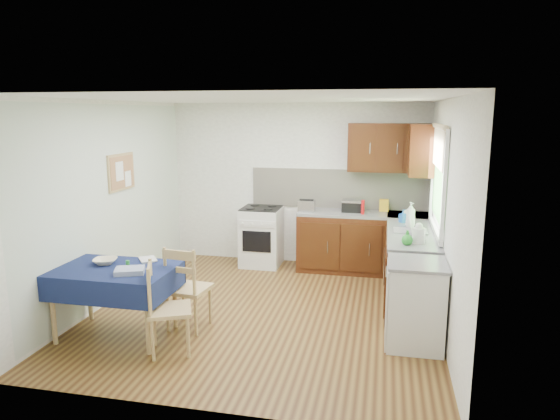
% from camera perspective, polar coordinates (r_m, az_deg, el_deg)
% --- Properties ---
extents(floor, '(4.20, 4.20, 0.00)m').
position_cam_1_polar(floor, '(6.14, -1.65, -11.43)').
color(floor, '#482913').
rests_on(floor, ground).
extents(ceiling, '(4.00, 4.20, 0.02)m').
position_cam_1_polar(ceiling, '(5.68, -1.79, 12.59)').
color(ceiling, white).
rests_on(ceiling, wall_back).
extents(wall_back, '(4.00, 0.02, 2.50)m').
position_cam_1_polar(wall_back, '(7.81, 1.94, 2.97)').
color(wall_back, silver).
rests_on(wall_back, ground).
extents(wall_front, '(4.00, 0.02, 2.50)m').
position_cam_1_polar(wall_front, '(3.83, -9.20, -5.75)').
color(wall_front, silver).
rests_on(wall_front, ground).
extents(wall_left, '(0.02, 4.20, 2.50)m').
position_cam_1_polar(wall_left, '(6.54, -19.00, 0.79)').
color(wall_left, silver).
rests_on(wall_left, ground).
extents(wall_right, '(0.02, 4.20, 2.50)m').
position_cam_1_polar(wall_right, '(5.66, 18.37, -0.70)').
color(wall_right, silver).
rests_on(wall_right, ground).
extents(base_cabinets, '(1.90, 2.30, 0.86)m').
position_cam_1_polar(base_cabinets, '(7.04, 11.65, -5.00)').
color(base_cabinets, black).
rests_on(base_cabinets, ground).
extents(worktop_back, '(1.90, 0.60, 0.04)m').
position_cam_1_polar(worktop_back, '(7.46, 9.47, -0.44)').
color(worktop_back, slate).
rests_on(worktop_back, base_cabinets).
extents(worktop_right, '(0.60, 1.70, 0.04)m').
position_cam_1_polar(worktop_right, '(6.34, 14.86, -2.70)').
color(worktop_right, slate).
rests_on(worktop_right, base_cabinets).
extents(worktop_corner, '(0.60, 0.60, 0.04)m').
position_cam_1_polar(worktop_corner, '(7.47, 14.46, -0.64)').
color(worktop_corner, slate).
rests_on(worktop_corner, base_cabinets).
extents(splashback, '(2.70, 0.02, 0.60)m').
position_cam_1_polar(splashback, '(7.71, 6.68, 2.43)').
color(splashback, beige).
rests_on(splashback, wall_back).
extents(upper_cabinets, '(1.20, 0.85, 0.70)m').
position_cam_1_polar(upper_cabinets, '(7.33, 13.45, 6.86)').
color(upper_cabinets, black).
rests_on(upper_cabinets, wall_back).
extents(stove, '(0.60, 0.61, 0.92)m').
position_cam_1_polar(stove, '(7.77, -2.13, -3.01)').
color(stove, silver).
rests_on(stove, ground).
extents(window, '(0.04, 1.48, 1.26)m').
position_cam_1_polar(window, '(6.28, 17.66, 4.16)').
color(window, '#295A25').
rests_on(window, wall_right).
extents(fridge, '(0.58, 0.60, 0.89)m').
position_cam_1_polar(fridge, '(5.33, 15.22, -10.32)').
color(fridge, silver).
rests_on(fridge, ground).
extents(corkboard, '(0.04, 0.62, 0.47)m').
position_cam_1_polar(corkboard, '(6.73, -17.67, 4.15)').
color(corkboard, '#A38251').
rests_on(corkboard, wall_left).
extents(dining_table, '(1.25, 0.84, 0.75)m').
position_cam_1_polar(dining_table, '(5.56, -18.41, -7.33)').
color(dining_table, '#101D43').
rests_on(dining_table, ground).
extents(chair_far, '(0.47, 0.47, 0.95)m').
position_cam_1_polar(chair_far, '(5.56, -10.66, -8.49)').
color(chair_far, '#A38251').
rests_on(chair_far, ground).
extents(chair_near, '(0.54, 0.54, 0.93)m').
position_cam_1_polar(chair_near, '(5.11, -13.04, -10.59)').
color(chair_near, '#A38251').
rests_on(chair_near, ground).
extents(toaster, '(0.25, 0.15, 0.19)m').
position_cam_1_polar(toaster, '(7.43, 3.06, 0.48)').
color(toaster, '#AEAFB3').
rests_on(toaster, worktop_back).
extents(sandwich_press, '(0.30, 0.26, 0.18)m').
position_cam_1_polar(sandwich_press, '(7.50, 8.28, 0.48)').
color(sandwich_press, black).
rests_on(sandwich_press, worktop_back).
extents(sauce_bottle, '(0.05, 0.05, 0.21)m').
position_cam_1_polar(sauce_bottle, '(7.31, 9.45, 0.32)').
color(sauce_bottle, red).
rests_on(sauce_bottle, worktop_back).
extents(yellow_packet, '(0.15, 0.11, 0.18)m').
position_cam_1_polar(yellow_packet, '(7.60, 11.79, 0.53)').
color(yellow_packet, gold).
rests_on(yellow_packet, worktop_back).
extents(dish_rack, '(0.41, 0.31, 0.19)m').
position_cam_1_polar(dish_rack, '(6.37, 14.67, -2.23)').
color(dish_rack, gray).
rests_on(dish_rack, worktop_right).
extents(kettle, '(0.14, 0.14, 0.24)m').
position_cam_1_polar(kettle, '(5.83, 15.56, -2.68)').
color(kettle, silver).
rests_on(kettle, worktop_right).
extents(cup, '(0.13, 0.13, 0.09)m').
position_cam_1_polar(cup, '(7.31, 14.28, -0.36)').
color(cup, white).
rests_on(cup, worktop_back).
extents(soap_bottle_a, '(0.17, 0.17, 0.32)m').
position_cam_1_polar(soap_bottle_a, '(6.63, 14.70, -0.51)').
color(soap_bottle_a, silver).
rests_on(soap_bottle_a, worktop_right).
extents(soap_bottle_b, '(0.11, 0.11, 0.17)m').
position_cam_1_polar(soap_bottle_b, '(6.88, 13.87, -0.68)').
color(soap_bottle_b, blue).
rests_on(soap_bottle_b, worktop_right).
extents(soap_bottle_c, '(0.17, 0.17, 0.16)m').
position_cam_1_polar(soap_bottle_c, '(5.73, 14.34, -3.08)').
color(soap_bottle_c, '#258A29').
rests_on(soap_bottle_c, worktop_right).
extents(plate_bowl, '(0.30, 0.30, 0.06)m').
position_cam_1_polar(plate_bowl, '(5.69, -19.34, -5.54)').
color(plate_bowl, beige).
rests_on(plate_bowl, dining_table).
extents(book, '(0.28, 0.29, 0.02)m').
position_cam_1_polar(book, '(5.68, -15.72, -5.56)').
color(book, white).
rests_on(book, dining_table).
extents(spice_jar, '(0.04, 0.04, 0.08)m').
position_cam_1_polar(spice_jar, '(5.47, -17.01, -5.95)').
color(spice_jar, '#268C34').
rests_on(spice_jar, dining_table).
extents(tea_towel, '(0.35, 0.32, 0.05)m').
position_cam_1_polar(tea_towel, '(5.30, -16.80, -6.66)').
color(tea_towel, navy).
rests_on(tea_towel, dining_table).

